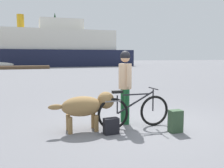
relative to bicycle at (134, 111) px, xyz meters
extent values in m
plane|color=slate|center=(0.31, 0.23, -0.39)|extent=(160.00, 160.00, 0.00)
torus|color=black|center=(0.54, 0.00, -0.03)|extent=(0.73, 0.06, 0.73)
torus|color=black|center=(-0.51, 0.00, -0.03)|extent=(0.73, 0.06, 0.73)
cube|color=black|center=(0.06, 0.00, 0.39)|extent=(0.67, 0.03, 0.03)
cube|color=black|center=(0.04, 0.00, 0.21)|extent=(0.90, 0.03, 0.49)
cylinder|color=black|center=(-0.41, 0.00, 0.18)|extent=(0.03, 0.03, 0.42)
cylinder|color=black|center=(0.50, 0.00, 0.23)|extent=(0.03, 0.03, 0.52)
cube|color=black|center=(-0.41, 0.00, 0.47)|extent=(0.24, 0.10, 0.06)
cylinder|color=black|center=(0.50, 0.00, 0.51)|extent=(0.03, 0.44, 0.03)
cube|color=slate|center=(-0.53, 0.00, 0.27)|extent=(0.36, 0.14, 0.02)
cylinder|color=#19592D|center=(-0.05, 0.55, 0.04)|extent=(0.14, 0.14, 0.87)
cylinder|color=#19592D|center=(-0.05, 0.33, 0.04)|extent=(0.14, 0.14, 0.87)
cylinder|color=#D8B28C|center=(-0.05, 0.44, 0.78)|extent=(0.32, 0.32, 0.61)
cylinder|color=#D8B28C|center=(-0.05, 0.66, 0.82)|extent=(0.09, 0.09, 0.54)
cylinder|color=#D8B28C|center=(-0.05, 0.22, 0.82)|extent=(0.09, 0.09, 0.54)
sphere|color=tan|center=(-0.05, 0.44, 1.25)|extent=(0.23, 0.23, 0.23)
sphere|color=black|center=(-0.05, 0.44, 1.28)|extent=(0.25, 0.25, 0.25)
ellipsoid|color=olive|center=(-1.19, 0.15, 0.16)|extent=(0.91, 0.52, 0.44)
sphere|color=olive|center=(-0.63, 0.15, 0.27)|extent=(0.39, 0.39, 0.39)
ellipsoid|color=olive|center=(-1.76, 0.15, 0.18)|extent=(0.32, 0.12, 0.12)
cylinder|color=olive|center=(-0.90, 0.29, -0.21)|extent=(0.10, 0.10, 0.36)
cylinder|color=olive|center=(-0.90, 0.01, -0.21)|extent=(0.10, 0.10, 0.36)
cylinder|color=olive|center=(-1.48, 0.29, -0.21)|extent=(0.10, 0.10, 0.36)
cylinder|color=olive|center=(-1.48, 0.01, -0.21)|extent=(0.10, 0.10, 0.36)
cube|color=#334C33|center=(0.74, -0.59, -0.15)|extent=(0.28, 0.20, 0.49)
cube|color=black|center=(-0.64, -0.27, -0.22)|extent=(0.33, 0.21, 0.35)
cube|color=#191E38|center=(-0.24, 36.93, 0.94)|extent=(28.76, 8.81, 2.67)
cube|color=silver|center=(-0.24, 36.93, 3.88)|extent=(23.01, 7.40, 3.20)
cube|color=silver|center=(2.63, 36.93, 6.38)|extent=(6.90, 5.28, 1.80)
cylinder|color=#BF8C19|center=(-3.69, 36.93, 6.68)|extent=(1.10, 1.10, 2.40)
cylinder|color=#4C331E|center=(3.14, 52.25, 0.88)|extent=(0.34, 0.34, 2.54)
cone|color=#143819|center=(3.14, 52.25, 6.59)|extent=(3.91, 3.91, 8.88)
cylinder|color=#4C331E|center=(6.61, 51.24, 0.73)|extent=(0.45, 0.45, 2.25)
cone|color=#143819|center=(6.61, 51.24, 5.65)|extent=(3.85, 3.85, 7.59)
camera|label=1|loc=(-2.21, -5.05, 1.27)|focal=38.66mm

